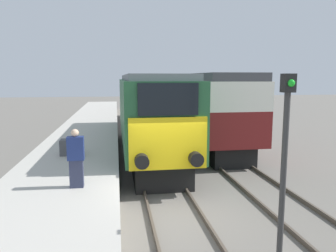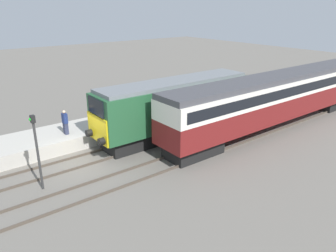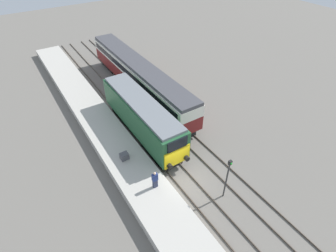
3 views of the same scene
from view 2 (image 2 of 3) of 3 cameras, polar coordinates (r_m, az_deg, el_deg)
The scene contains 9 objects.
ground_plane at distance 20.39m, azimuth -14.98°, elevation -6.08°, with size 120.00×120.00×0.00m, color slate.
platform_left at distance 26.50m, azimuth -2.01°, elevation 1.86°, with size 3.50×50.00×0.90m.
rails_near_track at distance 22.49m, azimuth -3.28°, elevation -2.64°, with size 1.51×60.00×0.14m.
rails_far_track at distance 20.02m, azimuth 2.28°, elevation -5.64°, with size 1.50×60.00×0.14m.
locomotive at distance 23.06m, azimuth 1.31°, elevation 3.61°, with size 2.70×12.46×4.01m.
passenger_carriage at distance 25.91m, azimuth 18.60°, elevation 5.09°, with size 2.75×21.19×4.09m.
person_on_platform at distance 22.19m, azimuth -17.48°, elevation 0.60°, with size 0.44×0.26×1.62m.
signal_post at distance 17.19m, azimuth -21.89°, elevation -3.37°, with size 0.24×0.28×3.96m.
luggage_crate at distance 24.50m, azimuth -9.27°, elevation 1.89°, with size 0.70×0.56×0.60m.
Camera 2 is at (17.15, -6.63, 8.82)m, focal length 35.00 mm.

